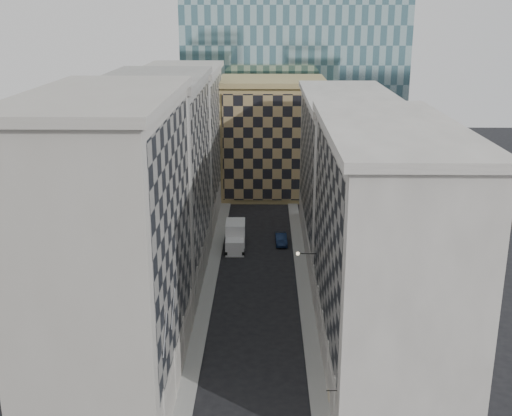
# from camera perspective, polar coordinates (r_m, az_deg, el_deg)

# --- Properties ---
(sidewalk_west) EXTENTS (1.50, 100.00, 0.15)m
(sidewalk_west) POSITION_cam_1_polar(r_m,az_deg,el_deg) (71.83, -4.19, -6.83)
(sidewalk_west) COLOR gray
(sidewalk_west) RESTS_ON ground
(sidewalk_east) EXTENTS (1.50, 100.00, 0.15)m
(sidewalk_east) POSITION_cam_1_polar(r_m,az_deg,el_deg) (71.69, 4.26, -6.88)
(sidewalk_east) COLOR gray
(sidewalk_east) RESTS_ON ground
(bldg_left_a) EXTENTS (10.80, 22.80, 23.70)m
(bldg_left_a) POSITION_cam_1_polar(r_m,az_deg,el_deg) (50.90, -12.65, -3.32)
(bldg_left_a) COLOR #A6A095
(bldg_left_a) RESTS_ON ground
(bldg_left_b) EXTENTS (10.80, 22.80, 22.70)m
(bldg_left_b) POSITION_cam_1_polar(r_m,az_deg,el_deg) (71.62, -8.68, 2.49)
(bldg_left_b) COLOR gray
(bldg_left_b) RESTS_ON ground
(bldg_left_c) EXTENTS (10.80, 22.80, 21.70)m
(bldg_left_c) POSITION_cam_1_polar(r_m,az_deg,el_deg) (92.93, -6.49, 5.67)
(bldg_left_c) COLOR #A6A095
(bldg_left_c) RESTS_ON ground
(bldg_right_a) EXTENTS (10.80, 26.80, 20.70)m
(bldg_right_a) POSITION_cam_1_polar(r_m,az_deg,el_deg) (54.69, 11.29, -3.45)
(bldg_right_a) COLOR #AAA49C
(bldg_right_a) RESTS_ON ground
(bldg_right_b) EXTENTS (10.80, 28.80, 19.70)m
(bldg_right_b) POSITION_cam_1_polar(r_m,az_deg,el_deg) (80.34, 7.96, 3.06)
(bldg_right_b) COLOR #AAA49C
(bldg_right_b) RESTS_ON ground
(tan_block) EXTENTS (16.80, 14.80, 18.80)m
(tan_block) POSITION_cam_1_polar(r_m,az_deg,el_deg) (105.10, 1.43, 6.35)
(tan_block) COLOR tan
(tan_block) RESTS_ON ground
(church_tower) EXTENTS (7.20, 7.20, 51.50)m
(church_tower) POSITION_cam_1_polar(r_m,az_deg,el_deg) (117.32, 0.42, 16.11)
(church_tower) COLOR #2C2822
(church_tower) RESTS_ON ground
(flagpoles_left) EXTENTS (0.10, 6.33, 2.33)m
(flagpoles_left) POSITION_cam_1_polar(r_m,az_deg,el_deg) (47.00, -7.73, -9.94)
(flagpoles_left) COLOR gray
(flagpoles_left) RESTS_ON ground
(bracket_lamp) EXTENTS (1.98, 0.36, 0.36)m
(bracket_lamp) POSITION_cam_1_polar(r_m,az_deg,el_deg) (63.75, 3.90, -4.07)
(bracket_lamp) COLOR black
(bracket_lamp) RESTS_ON ground
(box_truck) EXTENTS (2.54, 6.04, 3.29)m
(box_truck) POSITION_cam_1_polar(r_m,az_deg,el_deg) (82.02, -1.85, -2.63)
(box_truck) COLOR white
(box_truck) RESTS_ON ground
(dark_car) EXTENTS (1.63, 4.25, 1.38)m
(dark_car) POSITION_cam_1_polar(r_m,az_deg,el_deg) (83.71, 2.24, -2.76)
(dark_car) COLOR #0F1D3A
(dark_car) RESTS_ON ground
(shop_sign) EXTENTS (0.75, 0.66, 0.73)m
(shop_sign) POSITION_cam_1_polar(r_m,az_deg,el_deg) (46.47, 6.50, -16.18)
(shop_sign) COLOR black
(shop_sign) RESTS_ON ground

